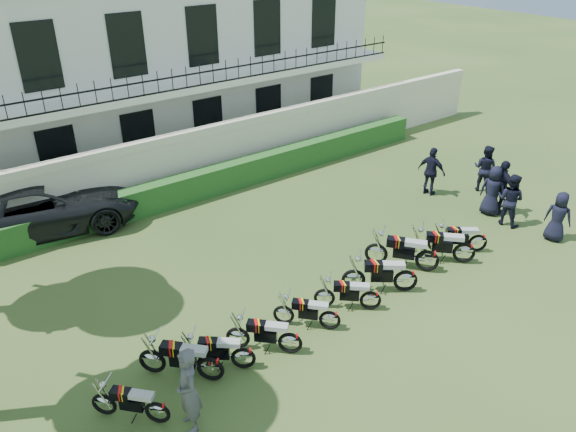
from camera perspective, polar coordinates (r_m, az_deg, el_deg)
name	(u,v)px	position (r m, az deg, el deg)	size (l,w,h in m)	color
ground	(345,281)	(15.93, 5.77, -6.62)	(100.00, 100.00, 0.00)	#325020
perimeter_wall	(201,157)	(21.20, -8.82, 5.92)	(30.00, 0.35, 2.30)	beige
hedge	(236,174)	(21.27, -5.29, 4.25)	(18.00, 0.60, 1.00)	#1C4F1D
building	(128,60)	(25.68, -15.98, 15.01)	(20.40, 9.60, 7.40)	silver
motorcycle_0	(157,408)	(12.03, -13.16, -18.43)	(1.19, 1.31, 0.92)	black
motorcycle_1	(210,364)	(12.65, -7.91, -14.63)	(1.39, 1.52, 1.07)	black
motorcycle_2	(243,353)	(12.88, -4.57, -13.73)	(1.43, 1.20, 0.97)	black
motorcycle_3	(290,338)	(13.22, 0.23, -12.30)	(1.33, 1.37, 0.99)	black
motorcycle_4	(330,316)	(13.94, 4.29, -10.07)	(1.20, 1.31, 0.92)	black
motorcycle_5	(371,296)	(14.69, 8.42, -8.04)	(1.34, 1.24, 0.95)	black
motorcycle_6	(406,276)	(15.48, 11.90, -5.96)	(1.66, 1.37, 1.12)	black
motorcycle_7	(428,256)	(16.46, 14.02, -3.92)	(1.39, 1.75, 1.16)	black
motorcycle_8	(465,248)	(17.16, 17.52, -3.13)	(1.49, 1.54, 1.12)	black
motorcycle_9	(478,239)	(17.90, 18.77, -2.22)	(1.49, 1.16, 0.98)	black
suv	(39,206)	(19.65, -23.97, 0.89)	(2.85, 6.18, 1.72)	black
inspector	(188,391)	(11.49, -10.12, -17.06)	(0.69, 0.46, 1.90)	#59595E
officer_0	(558,217)	(19.35, 25.75, -0.06)	(0.80, 0.52, 1.63)	black
officer_1	(510,200)	(19.70, 21.65, 1.56)	(0.87, 0.68, 1.79)	black
officer_2	(501,188)	(20.32, 20.87, 2.71)	(1.13, 0.47, 1.93)	black
officer_3	(493,191)	(20.21, 20.08, 2.44)	(0.86, 0.56, 1.75)	black
officer_4	(485,168)	(21.95, 19.37, 4.59)	(0.86, 0.67, 1.77)	black
officer_5	(431,171)	(21.05, 14.37, 4.41)	(1.06, 0.44, 1.81)	black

